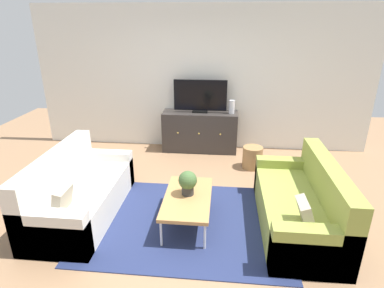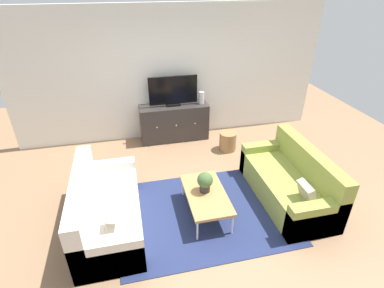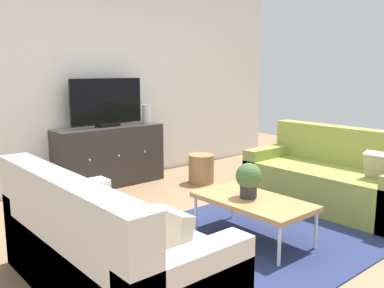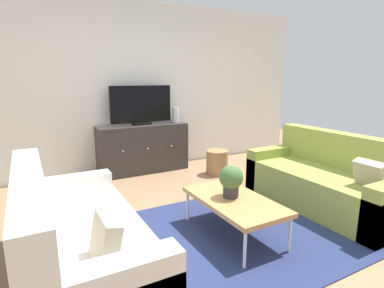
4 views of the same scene
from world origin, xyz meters
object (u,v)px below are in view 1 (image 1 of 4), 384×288
Objects in this scene: potted_plant at (188,182)px; wicker_basket at (252,157)px; flat_screen_tv at (200,96)px; couch_left_side at (76,195)px; couch_right_side at (303,207)px; tv_console at (200,132)px; glass_vase at (232,107)px; coffee_table at (188,198)px.

potted_plant is 1.94m from wicker_basket.
couch_left_side is at bearing -120.74° from flat_screen_tv.
couch_right_side is at bearing -58.85° from flat_screen_tv.
glass_vase is at bearing 0.00° from tv_console.
couch_left_side is 1.81× the size of flat_screen_tv.
potted_plant is 0.82× the size of wicker_basket.
flat_screen_tv reaches higher than coffee_table.
tv_console is at bearing 121.36° from couch_right_side.
glass_vase is (2.02, 2.37, 0.61)m from couch_left_side.
tv_console is at bearing -90.00° from flat_screen_tv.
wicker_basket is at bearing -37.10° from flat_screen_tv.
potted_plant is at bearing 0.15° from couch_left_side.
coffee_table is at bearing -102.91° from glass_vase.
glass_vase is at bearing -1.93° from flat_screen_tv.
glass_vase is 0.65× the size of wicker_basket.
flat_screen_tv reaches higher than wicker_basket.
couch_left_side is 5.79× the size of potted_plant.
glass_vase is (0.56, 2.37, 0.34)m from potted_plant.
glass_vase reaches higher than couch_left_side.
flat_screen_tv is 1.50m from wicker_basket.
coffee_table is at bearing -118.55° from wicker_basket.
tv_console is at bearing 59.05° from couch_left_side.
potted_plant is 2.38m from tv_console.
couch_left_side is 2.77m from tv_console.
coffee_table is at bearing -89.13° from tv_console.
wicker_basket is (0.97, -0.71, -0.19)m from tv_console.
couch_left_side reaches higher than potted_plant.
couch_right_side is 1.72× the size of coffee_table.
couch_right_side is at bearing -0.15° from potted_plant.
couch_right_side is 1.73m from wicker_basket.
couch_right_side is at bearing 2.04° from coffee_table.
tv_console is 1.44× the size of flat_screen_tv.
coffee_table is (1.46, -0.05, 0.06)m from couch_left_side.
tv_console is (-0.04, 2.42, 0.03)m from coffee_table.
flat_screen_tv is (1.42, 2.39, 0.79)m from couch_left_side.
glass_vase reaches higher than couch_right_side.
potted_plant is (1.46, 0.00, 0.26)m from couch_left_side.
glass_vase is at bearing 49.66° from couch_left_side.
coffee_table is 4.19× the size of glass_vase.
tv_console is (1.42, 2.37, 0.10)m from couch_left_side.
potted_plant is at bearing 179.85° from couch_right_side.
potted_plant is 2.45m from flat_screen_tv.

